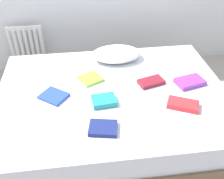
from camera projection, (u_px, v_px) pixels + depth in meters
ground_plane at (113, 132)px, 2.56m from camera, size 8.00×8.00×0.00m
bed at (113, 113)px, 2.41m from camera, size 2.00×1.50×0.50m
radiator at (27, 47)px, 3.20m from camera, size 0.41×0.04×0.52m
pillow at (116, 54)px, 2.65m from camera, size 0.49×0.32×0.13m
textbook_maroon at (151, 82)px, 2.34m from camera, size 0.25×0.18×0.04m
textbook_blue at (54, 96)px, 2.19m from camera, size 0.27×0.26×0.02m
textbook_navy at (103, 128)px, 1.88m from camera, size 0.23×0.19×0.03m
textbook_red at (183, 105)px, 2.09m from camera, size 0.27×0.22×0.04m
textbook_teal at (104, 101)px, 2.12m from camera, size 0.20×0.17×0.05m
textbook_purple at (190, 82)px, 2.34m from camera, size 0.28×0.21×0.04m
textbook_lime at (91, 79)px, 2.39m from camera, size 0.24×0.24×0.02m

